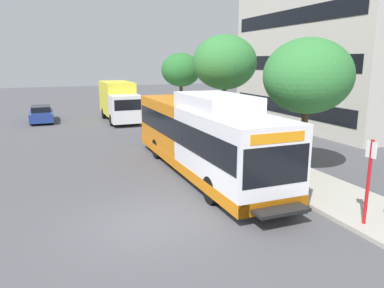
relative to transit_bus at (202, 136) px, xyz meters
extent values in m
plane|color=#4C4C51|center=(-3.69, 3.66, -1.70)|extent=(120.00, 120.00, 0.00)
cube|color=#A8A399|center=(3.31, 1.66, -1.63)|extent=(3.00, 56.00, 0.14)
cube|color=white|center=(0.00, -2.82, -0.02)|extent=(2.54, 5.80, 2.73)
cube|color=orange|center=(0.00, 2.98, -0.02)|extent=(2.54, 5.80, 2.73)
cube|color=orange|center=(0.00, 0.08, -1.16)|extent=(2.57, 11.60, 0.44)
cube|color=black|center=(0.00, 0.08, 0.35)|extent=(2.58, 11.25, 0.96)
cube|color=black|center=(0.00, -5.68, 0.15)|extent=(2.34, 0.10, 1.24)
cube|color=orange|center=(0.00, -5.69, 1.02)|extent=(1.90, 0.08, 0.32)
cube|color=white|center=(0.00, -1.37, 1.65)|extent=(2.16, 4.06, 0.60)
cube|color=black|center=(0.00, -6.07, -1.15)|extent=(1.78, 0.60, 0.10)
cylinder|color=black|center=(-1.13, -3.51, -1.20)|extent=(0.30, 1.00, 1.00)
cylinder|color=black|center=(1.13, -3.51, -1.20)|extent=(0.30, 1.00, 1.00)
cylinder|color=black|center=(-1.13, 3.27, -1.20)|extent=(0.30, 1.00, 1.00)
cylinder|color=black|center=(1.13, 3.27, -1.20)|extent=(0.30, 1.00, 1.00)
cylinder|color=red|center=(2.34, -7.01, -0.26)|extent=(0.10, 0.10, 2.60)
cube|color=white|center=(2.32, -7.01, 0.74)|extent=(0.04, 0.36, 0.48)
cylinder|color=#4C3823|center=(4.00, -1.92, -0.17)|extent=(0.28, 0.28, 2.80)
ellipsoid|color=#337A38|center=(4.00, -1.92, 2.63)|extent=(3.73, 3.73, 3.17)
cylinder|color=#4C3823|center=(4.10, 6.05, 0.07)|extent=(0.28, 0.28, 3.27)
ellipsoid|color=#337A38|center=(4.10, 6.05, 3.18)|extent=(3.93, 3.93, 3.34)
cylinder|color=#4C3823|center=(4.36, 14.63, -0.12)|extent=(0.28, 0.28, 2.88)
ellipsoid|color=#286B2D|center=(4.36, 14.63, 2.54)|extent=(3.27, 3.27, 2.78)
cube|color=navy|center=(-6.76, 18.13, -1.15)|extent=(1.80, 4.50, 0.70)
cube|color=black|center=(-6.76, 18.23, -0.65)|extent=(1.48, 2.34, 0.56)
cylinder|color=black|center=(-7.56, 16.78, -1.38)|extent=(0.20, 0.64, 0.64)
cylinder|color=black|center=(-5.96, 16.78, -1.38)|extent=(0.20, 0.64, 0.64)
cylinder|color=black|center=(-7.56, 19.48, -1.38)|extent=(0.20, 0.64, 0.64)
cylinder|color=black|center=(-5.96, 19.48, -1.38)|extent=(0.20, 0.64, 0.64)
cube|color=silver|center=(-0.62, 13.54, -0.35)|extent=(2.30, 2.00, 2.10)
cube|color=yellow|center=(-0.62, 17.04, 0.20)|extent=(2.30, 5.00, 2.70)
cube|color=black|center=(-0.62, 12.57, 0.05)|extent=(2.07, 0.08, 0.80)
cylinder|color=black|center=(-1.65, 13.98, -1.24)|extent=(0.26, 0.92, 0.92)
cylinder|color=black|center=(0.41, 13.98, -1.24)|extent=(0.26, 0.92, 0.92)
cylinder|color=black|center=(-1.65, 18.12, -1.24)|extent=(0.26, 0.92, 0.92)
cylinder|color=black|center=(0.41, 18.12, -1.24)|extent=(0.26, 0.92, 0.92)
cube|color=black|center=(16.18, 8.39, -0.10)|extent=(11.55, 14.05, 1.10)
cube|color=black|center=(16.18, 8.39, 3.11)|extent=(11.55, 14.05, 1.10)
cube|color=black|center=(16.18, 8.39, 6.31)|extent=(11.55, 14.05, 1.10)
camera|label=1|loc=(-6.32, -14.67, 3.23)|focal=34.35mm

